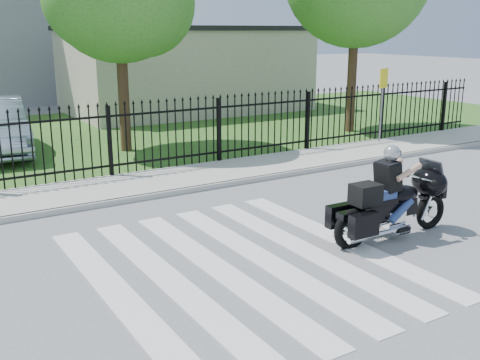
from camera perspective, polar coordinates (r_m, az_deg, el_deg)
ground at (r=8.81m, az=0.21°, el=-8.55°), size 120.00×120.00×0.00m
crosswalk at (r=8.81m, az=0.21°, el=-8.51°), size 5.00×5.50×0.01m
sidewalk at (r=13.07m, az=-11.44°, el=-0.67°), size 40.00×2.00×0.12m
curb at (r=12.17m, az=-9.79°, el=-1.75°), size 40.00×0.12×0.12m
grass_strip at (r=19.65m, az=-18.64°, el=3.91°), size 40.00×12.00×0.02m
iron_fence at (r=13.80m, az=-13.09°, el=3.66°), size 26.00×0.04×1.80m
building_low at (r=25.55m, az=-5.52°, el=10.95°), size 10.00×6.00×3.50m
building_low_roof at (r=25.49m, az=-5.62°, el=15.10°), size 10.20×6.20×0.20m
motorcycle_rider at (r=9.99m, az=15.07°, el=-1.97°), size 2.57×0.78×1.70m
traffic_sign at (r=18.09m, az=14.30°, el=8.87°), size 0.48×0.20×2.26m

